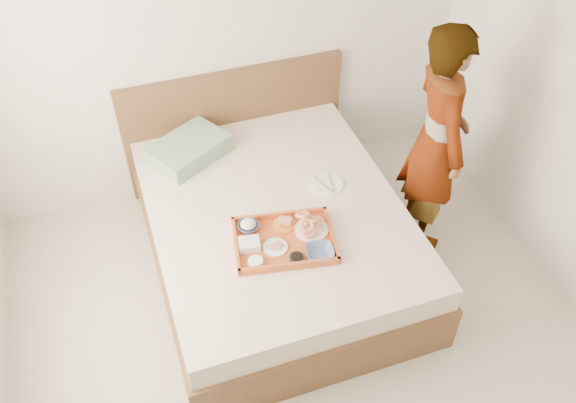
% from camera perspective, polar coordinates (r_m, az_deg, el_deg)
% --- Properties ---
extents(ground, '(3.50, 4.00, 0.01)m').
position_cam_1_polar(ground, '(3.66, 3.54, -17.14)').
color(ground, beige).
rests_on(ground, ground).
extents(wall_back, '(3.50, 0.01, 2.60)m').
position_cam_1_polar(wall_back, '(4.14, -6.36, 16.42)').
color(wall_back, silver).
rests_on(wall_back, ground).
extents(bed, '(1.65, 2.00, 0.53)m').
position_cam_1_polar(bed, '(4.00, -1.15, -3.20)').
color(bed, brown).
rests_on(bed, ground).
extents(headboard, '(1.65, 0.06, 0.95)m').
position_cam_1_polar(headboard, '(4.56, -5.04, 7.11)').
color(headboard, brown).
rests_on(headboard, ground).
extents(pillow, '(0.62, 0.56, 0.12)m').
position_cam_1_polar(pillow, '(4.20, -9.37, 4.91)').
color(pillow, '#86A58A').
rests_on(pillow, bed).
extents(tray, '(0.66, 0.53, 0.05)m').
position_cam_1_polar(tray, '(3.57, -0.36, -3.68)').
color(tray, '#C65122').
rests_on(tray, bed).
extents(prawn_plate, '(0.24, 0.24, 0.01)m').
position_cam_1_polar(prawn_plate, '(3.64, 2.25, -2.66)').
color(prawn_plate, white).
rests_on(prawn_plate, tray).
extents(navy_bowl_big, '(0.19, 0.19, 0.04)m').
position_cam_1_polar(navy_bowl_big, '(3.50, 3.02, -4.82)').
color(navy_bowl_big, navy).
rests_on(navy_bowl_big, tray).
extents(sauce_dish, '(0.10, 0.10, 0.03)m').
position_cam_1_polar(sauce_dish, '(3.47, 0.82, -5.40)').
color(sauce_dish, black).
rests_on(sauce_dish, tray).
extents(meat_plate, '(0.17, 0.17, 0.01)m').
position_cam_1_polar(meat_plate, '(3.54, -1.20, -4.35)').
color(meat_plate, white).
rests_on(meat_plate, tray).
extents(bread_plate, '(0.17, 0.17, 0.01)m').
position_cam_1_polar(bread_plate, '(3.67, -0.34, -2.17)').
color(bread_plate, orange).
rests_on(bread_plate, tray).
extents(salad_bowl, '(0.15, 0.15, 0.04)m').
position_cam_1_polar(salad_bowl, '(3.64, -3.77, -2.38)').
color(salad_bowl, navy).
rests_on(salad_bowl, tray).
extents(plastic_tub, '(0.14, 0.12, 0.05)m').
position_cam_1_polar(plastic_tub, '(3.53, -3.69, -4.07)').
color(plastic_tub, silver).
rests_on(plastic_tub, tray).
extents(cheese_round, '(0.10, 0.10, 0.03)m').
position_cam_1_polar(cheese_round, '(3.46, -3.09, -5.73)').
color(cheese_round, white).
rests_on(cheese_round, tray).
extents(dinner_plate, '(0.22, 0.22, 0.01)m').
position_cam_1_polar(dinner_plate, '(3.96, 3.70, 1.64)').
color(dinner_plate, white).
rests_on(dinner_plate, bed).
extents(person, '(0.48, 0.65, 1.62)m').
position_cam_1_polar(person, '(3.97, 13.87, 5.58)').
color(person, silver).
rests_on(person, ground).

